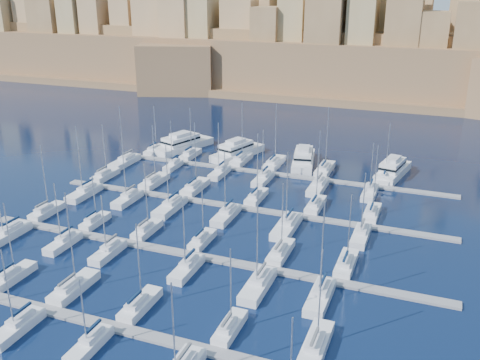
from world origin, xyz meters
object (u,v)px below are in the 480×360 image
at_px(sailboat_2, 74,287).
at_px(motor_yacht_b, 237,151).
at_px(motor_yacht_a, 182,144).
at_px(sailboat_4, 230,328).
at_px(motor_yacht_c, 303,159).
at_px(motor_yacht_d, 393,169).

bearing_deg(sailboat_2, motor_yacht_b, 90.90).
bearing_deg(motor_yacht_b, motor_yacht_a, 177.46).
height_order(sailboat_4, motor_yacht_a, sailboat_4).
distance_m(sailboat_2, sailboat_4, 25.55).
xyz_separation_m(motor_yacht_b, motor_yacht_c, (18.14, -0.28, 0.00)).
relative_size(motor_yacht_c, motor_yacht_d, 1.07).
xyz_separation_m(sailboat_2, motor_yacht_d, (39.01, 69.39, 0.96)).
bearing_deg(motor_yacht_b, sailboat_2, -89.10).
distance_m(motor_yacht_a, motor_yacht_d, 56.66).
relative_size(sailboat_4, motor_yacht_c, 0.72).
xyz_separation_m(motor_yacht_a, motor_yacht_d, (56.64, -1.51, -0.00)).
bearing_deg(motor_yacht_c, motor_yacht_b, 179.12).
height_order(motor_yacht_b, motor_yacht_c, same).
distance_m(motor_yacht_a, motor_yacht_c, 34.68).
distance_m(sailboat_2, motor_yacht_b, 70.18).
relative_size(motor_yacht_a, motor_yacht_b, 1.09).
bearing_deg(motor_yacht_c, sailboat_2, -103.69).
height_order(motor_yacht_a, motor_yacht_b, same).
bearing_deg(sailboat_4, sailboat_2, 178.09).
bearing_deg(sailboat_4, motor_yacht_c, 96.86).
relative_size(motor_yacht_a, motor_yacht_c, 1.13).
xyz_separation_m(motor_yacht_b, motor_yacht_d, (40.11, -0.78, 0.00)).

